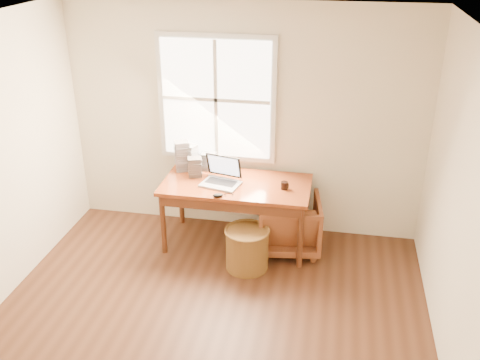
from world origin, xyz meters
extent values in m
cube|color=#4E2C1B|center=(0.00, 0.00, -0.01)|extent=(4.00, 4.50, 0.02)
cube|color=white|center=(0.00, 0.00, 2.61)|extent=(4.00, 4.50, 0.02)
cube|color=silver|center=(0.00, 2.26, 1.30)|extent=(4.00, 0.02, 2.60)
cube|color=silver|center=(2.01, 0.00, 1.30)|extent=(0.02, 4.50, 2.60)
cube|color=silver|center=(-0.30, 2.22, 1.55)|extent=(1.32, 0.05, 1.42)
cube|color=white|center=(-0.30, 2.19, 1.55)|extent=(1.20, 0.02, 1.30)
cube|color=silver|center=(-0.30, 2.18, 1.55)|extent=(0.04, 0.02, 1.30)
cube|color=silver|center=(-0.30, 2.18, 1.55)|extent=(1.20, 0.02, 0.04)
cube|color=brown|center=(0.00, 1.80, 0.73)|extent=(1.60, 0.80, 0.04)
imported|color=brown|center=(0.59, 1.80, 0.31)|extent=(0.75, 0.76, 0.62)
cylinder|color=brown|center=(0.20, 1.34, 0.22)|extent=(0.49, 0.49, 0.44)
ellipsoid|color=black|center=(-0.12, 1.45, 0.77)|extent=(0.12, 0.10, 0.04)
cylinder|color=black|center=(0.52, 1.76, 0.79)|extent=(0.10, 0.10, 0.08)
cube|color=#B1B4BD|center=(-0.58, 2.06, 0.90)|extent=(0.19, 0.18, 0.30)
cube|color=#27272C|center=(-0.48, 1.90, 0.86)|extent=(0.17, 0.16, 0.22)
cube|color=#A3A5B1|center=(-0.66, 2.02, 0.92)|extent=(0.20, 0.19, 0.35)
cube|color=#B0B6BC|center=(-0.38, 2.11, 0.85)|extent=(0.16, 0.14, 0.20)
camera|label=1|loc=(1.01, -3.30, 3.25)|focal=40.00mm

